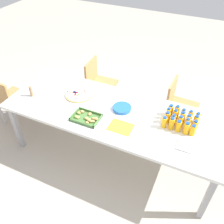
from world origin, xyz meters
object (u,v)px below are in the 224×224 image
Objects in this scene: juice_bottle_5 at (196,121)px; juice_bottle_19 at (164,122)px; fruit_pizza at (79,94)px; juice_bottle_18 at (172,123)px; juice_bottle_10 at (195,126)px; juice_bottle_12 at (180,122)px; napkin_stack at (185,146)px; juice_bottle_3 at (177,111)px; cardboard_tube at (31,91)px; chair_near_left at (178,104)px; paper_folder at (121,127)px; juice_bottle_11 at (187,124)px; juice_bottle_16 at (186,128)px; juice_bottle_13 at (173,120)px; juice_bottle_9 at (168,113)px; juice_bottle_7 at (182,117)px; juice_bottle_0 at (197,118)px; juice_bottle_14 at (167,117)px; juice_bottle_6 at (188,120)px; juice_bottle_15 at (193,130)px; snack_tray at (86,118)px; juice_bottle_2 at (183,114)px; juice_bottle_1 at (190,116)px; party_table at (113,115)px; juice_bottle_4 at (170,110)px; juice_bottle_8 at (175,115)px; juice_bottle_17 at (178,126)px; chair_near_right at (98,81)px; chair_end at (8,97)px.

juice_bottle_19 is (0.30, 0.16, -0.00)m from juice_bottle_5.
juice_bottle_18 is at bearing 174.81° from fruit_pizza.
juice_bottle_12 is (0.16, -0.00, 0.00)m from juice_bottle_10.
juice_bottle_3 is at bearing -65.81° from napkin_stack.
juice_bottle_3 reaches higher than cardboard_tube.
chair_near_left reaches higher than paper_folder.
juice_bottle_11 is 0.08m from juice_bottle_16.
juice_bottle_3 is 1.07× the size of juice_bottle_19.
juice_bottle_9 is at bearing -44.53° from juice_bottle_13.
juice_bottle_18 is at bearing 61.19° from juice_bottle_7.
juice_bottle_0 is 0.89× the size of juice_bottle_18.
juice_bottle_14 is at bearing -20.26° from juice_bottle_16.
juice_bottle_0 is at bearing -90.80° from juice_bottle_10.
juice_bottle_0 is 0.11m from juice_bottle_6.
juice_bottle_15 reaches higher than snack_tray.
juice_bottle_2 is 0.94× the size of juice_bottle_19.
snack_tray is 1.09m from napkin_stack.
juice_bottle_15 is (-0.07, 0.07, -0.00)m from juice_bottle_11.
juice_bottle_1 is 1.92m from cardboard_tube.
juice_bottle_10 is (-0.15, 0.08, -0.00)m from juice_bottle_7.
snack_tray is 2.22× the size of cardboard_tube.
party_table is 19.74× the size of juice_bottle_2.
juice_bottle_11 is 0.53× the size of paper_folder.
juice_bottle_14 reaches higher than juice_bottle_1.
juice_bottle_14 is at bearing -158.84° from snack_tray.
juice_bottle_4 is 0.14m from juice_bottle_14.
juice_bottle_19 is (0.31, 0.23, 0.00)m from juice_bottle_0.
juice_bottle_8 reaches higher than juice_bottle_10.
juice_bottle_14 is 0.98× the size of juice_bottle_16.
juice_bottle_7 is (0.07, 0.07, 0.00)m from juice_bottle_1.
juice_bottle_7 is 0.95× the size of juice_bottle_18.
juice_bottle_19 is at bearing 7.69° from juice_bottle_18.
juice_bottle_1 reaches higher than snack_tray.
juice_bottle_4 is (0.07, 0.00, -0.01)m from juice_bottle_3.
juice_bottle_7 is 0.15m from juice_bottle_17.
juice_bottle_3 is 0.48× the size of snack_tray.
juice_bottle_6 is at bearing -171.13° from cardboard_tube.
juice_bottle_13 is at bearing -172.57° from cardboard_tube.
juice_bottle_6 reaches higher than party_table.
juice_bottle_14 is at bearing -1.88° from juice_bottle_10.
juice_bottle_5 is 1.02× the size of juice_bottle_19.
chair_near_left is (-0.62, -0.81, -0.20)m from party_table.
juice_bottle_3 is 0.16m from juice_bottle_14.
juice_bottle_11 is at bearing 46.23° from juice_bottle_5.
juice_bottle_0 is 0.32m from juice_bottle_9.
juice_bottle_5 reaches higher than chair_near_right.
juice_bottle_3 reaches higher than chair_end.
juice_bottle_11 reaches higher than juice_bottle_2.
juice_bottle_16 is at bearing 177.75° from juice_bottle_17.
chair_end is at bearing 7.10° from juice_bottle_3.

